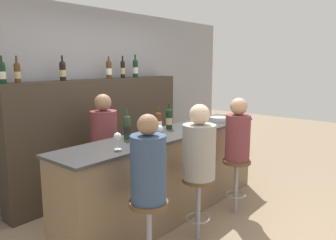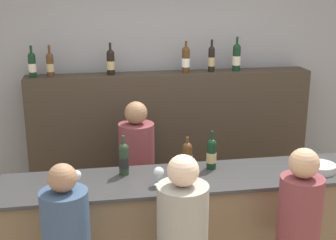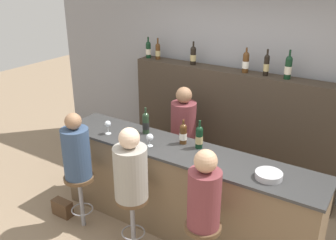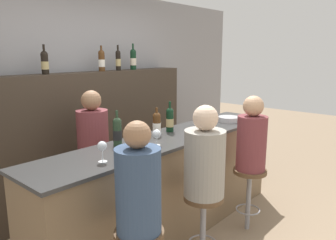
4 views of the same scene
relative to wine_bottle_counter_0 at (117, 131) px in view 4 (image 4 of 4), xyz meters
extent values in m
cube|color=gray|center=(0.57, 1.35, 0.14)|extent=(6.40, 0.05, 2.60)
cube|color=brown|center=(0.57, -0.14, -0.66)|extent=(3.00, 0.56, 1.00)
cube|color=#333333|center=(0.57, -0.14, -0.15)|extent=(3.04, 0.60, 0.03)
cube|color=#382D23|center=(0.57, 1.13, -0.35)|extent=(2.85, 0.28, 1.61)
cylinder|color=#233823|center=(0.00, 0.00, -0.02)|extent=(0.08, 0.08, 0.22)
cylinder|color=black|center=(0.00, 0.00, -0.03)|extent=(0.08, 0.08, 0.09)
sphere|color=#233823|center=(0.00, 0.00, 0.09)|extent=(0.08, 0.08, 0.08)
cylinder|color=#233823|center=(0.00, 0.00, 0.14)|extent=(0.02, 0.02, 0.09)
cylinder|color=#4C2D14|center=(0.50, 0.00, -0.03)|extent=(0.08, 0.08, 0.19)
cylinder|color=white|center=(0.50, 0.00, -0.04)|extent=(0.08, 0.08, 0.08)
sphere|color=#4C2D14|center=(0.50, 0.00, 0.06)|extent=(0.08, 0.08, 0.08)
cylinder|color=#4C2D14|center=(0.50, 0.00, 0.11)|extent=(0.02, 0.02, 0.07)
cylinder|color=black|center=(0.70, 0.00, -0.02)|extent=(0.08, 0.08, 0.21)
cylinder|color=tan|center=(0.70, 0.00, -0.03)|extent=(0.08, 0.08, 0.08)
sphere|color=black|center=(0.70, 0.00, 0.08)|extent=(0.08, 0.08, 0.08)
cylinder|color=black|center=(0.70, 0.00, 0.14)|extent=(0.02, 0.02, 0.09)
cylinder|color=black|center=(-0.02, 1.13, 0.55)|extent=(0.08, 0.08, 0.21)
cylinder|color=tan|center=(-0.02, 1.13, 0.54)|extent=(0.08, 0.08, 0.08)
sphere|color=black|center=(-0.02, 1.13, 0.66)|extent=(0.08, 0.08, 0.08)
cylinder|color=black|center=(-0.02, 1.13, 0.72)|extent=(0.02, 0.02, 0.09)
cylinder|color=#4C2D14|center=(0.72, 1.13, 0.56)|extent=(0.08, 0.08, 0.22)
cylinder|color=white|center=(0.72, 1.13, 0.55)|extent=(0.08, 0.08, 0.09)
sphere|color=#4C2D14|center=(0.72, 1.13, 0.67)|extent=(0.08, 0.08, 0.08)
cylinder|color=#4C2D14|center=(0.72, 1.13, 0.72)|extent=(0.02, 0.02, 0.08)
cylinder|color=black|center=(0.98, 1.13, 0.56)|extent=(0.06, 0.06, 0.22)
cylinder|color=tan|center=(0.98, 1.13, 0.55)|extent=(0.07, 0.07, 0.09)
sphere|color=black|center=(0.98, 1.13, 0.67)|extent=(0.06, 0.06, 0.06)
cylinder|color=black|center=(0.98, 1.13, 0.73)|extent=(0.02, 0.02, 0.08)
cylinder|color=black|center=(1.25, 1.13, 0.57)|extent=(0.08, 0.08, 0.23)
cylinder|color=beige|center=(1.25, 1.13, 0.55)|extent=(0.08, 0.08, 0.09)
sphere|color=black|center=(1.25, 1.13, 0.68)|extent=(0.08, 0.08, 0.08)
cylinder|color=black|center=(1.25, 1.13, 0.75)|extent=(0.02, 0.02, 0.10)
cylinder|color=silver|center=(-0.36, -0.25, -0.13)|extent=(0.07, 0.07, 0.00)
cylinder|color=silver|center=(-0.36, -0.25, -0.08)|extent=(0.01, 0.01, 0.09)
sphere|color=silver|center=(-0.36, -0.25, -0.01)|extent=(0.07, 0.07, 0.07)
cylinder|color=silver|center=(0.24, -0.25, -0.13)|extent=(0.06, 0.06, 0.00)
cylinder|color=silver|center=(0.24, -0.25, -0.09)|extent=(0.01, 0.01, 0.06)
sphere|color=silver|center=(0.24, -0.25, -0.03)|extent=(0.08, 0.08, 0.08)
cylinder|color=#B7B7BC|center=(1.54, -0.20, -0.10)|extent=(0.25, 0.25, 0.06)
cylinder|color=brown|center=(-0.43, -0.71, -0.52)|extent=(0.34, 0.34, 0.04)
cylinder|color=#334766|center=(-0.43, -0.71, -0.21)|extent=(0.30, 0.30, 0.58)
sphere|color=#936B4C|center=(-0.43, -0.71, 0.17)|extent=(0.18, 0.18, 0.18)
cylinder|color=gray|center=(0.32, -0.71, -0.85)|extent=(0.05, 0.05, 0.62)
cylinder|color=brown|center=(0.32, -0.71, -0.52)|extent=(0.34, 0.34, 0.04)
cylinder|color=gray|center=(0.32, -0.71, -0.22)|extent=(0.34, 0.34, 0.56)
sphere|color=beige|center=(0.32, -0.71, 0.17)|extent=(0.21, 0.21, 0.21)
cylinder|color=gray|center=(1.14, -0.71, -0.85)|extent=(0.05, 0.05, 0.62)
torus|color=gray|center=(1.14, -0.71, -0.94)|extent=(0.25, 0.25, 0.02)
cylinder|color=brown|center=(1.14, -0.71, -0.52)|extent=(0.34, 0.34, 0.04)
cylinder|color=brown|center=(1.14, -0.71, -0.22)|extent=(0.30, 0.30, 0.56)
sphere|color=tan|center=(1.14, -0.71, 0.16)|extent=(0.20, 0.20, 0.20)
cylinder|color=brown|center=(0.16, 0.59, -0.53)|extent=(0.32, 0.32, 1.26)
sphere|color=#936B4C|center=(0.16, 0.59, 0.20)|extent=(0.20, 0.20, 0.20)
camera|label=1|loc=(-2.34, -2.53, 0.67)|focal=35.00mm
camera|label=2|loc=(-0.24, -3.40, 1.31)|focal=50.00mm
camera|label=3|loc=(2.38, -3.21, 1.68)|focal=40.00mm
camera|label=4|loc=(-1.80, -2.17, 0.68)|focal=35.00mm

